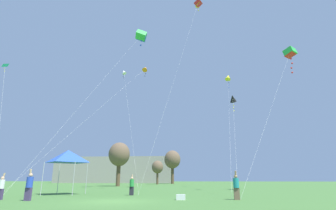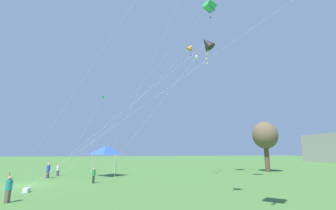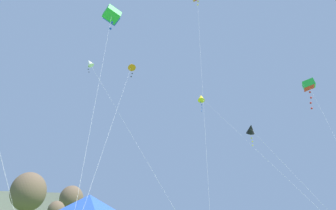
{
  "view_description": "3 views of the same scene",
  "coord_description": "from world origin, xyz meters",
  "px_view_note": "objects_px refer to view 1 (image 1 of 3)",
  "views": [
    {
      "loc": [
        4.95,
        -16.65,
        1.37
      ],
      "look_at": [
        2.26,
        11.8,
        9.39
      ],
      "focal_mm": 28.0,
      "sensor_mm": 36.0,
      "label": 1
    },
    {
      "loc": [
        24.37,
        9.57,
        3.25
      ],
      "look_at": [
        1.26,
        13.43,
        7.99
      ],
      "focal_mm": 24.0,
      "sensor_mm": 36.0,
      "label": 2
    },
    {
      "loc": [
        -9.41,
        -9.62,
        2.78
      ],
      "look_at": [
        0.37,
        12.54,
        11.21
      ],
      "focal_mm": 35.0,
      "sensor_mm": 36.0,
      "label": 3
    }
  ],
  "objects_px": {
    "person_white_shirt": "(1,187)",
    "kite_yellow_diamond_5": "(228,77)",
    "person_teal_shirt": "(236,186)",
    "kite_orange_diamond_3": "(145,69)",
    "kite_green_box_4": "(141,36)",
    "person_green_shirt": "(132,185)",
    "kite_white_diamond_7": "(124,72)",
    "kite_black_diamond_2": "(233,99)",
    "kite_green_box_6": "(290,53)",
    "festival_tent": "(68,156)",
    "cooler_box": "(181,197)",
    "person_blue_shirt": "(29,185)",
    "kite_red_box_0": "(198,4)",
    "kite_cyan_delta_1": "(5,67)"
  },
  "relations": [
    {
      "from": "person_white_shirt",
      "to": "kite_yellow_diamond_5",
      "type": "bearing_deg",
      "value": 36.68
    },
    {
      "from": "person_teal_shirt",
      "to": "kite_orange_diamond_3",
      "type": "distance_m",
      "value": 23.16
    },
    {
      "from": "kite_orange_diamond_3",
      "to": "kite_green_box_4",
      "type": "xyz_separation_m",
      "value": [
        -1.42,
        3.31,
        7.25
      ]
    },
    {
      "from": "person_green_shirt",
      "to": "kite_white_diamond_7",
      "type": "distance_m",
      "value": 20.65
    },
    {
      "from": "person_teal_shirt",
      "to": "kite_black_diamond_2",
      "type": "height_order",
      "value": "kite_black_diamond_2"
    },
    {
      "from": "kite_green_box_4",
      "to": "kite_green_box_6",
      "type": "distance_m",
      "value": 22.17
    },
    {
      "from": "person_white_shirt",
      "to": "kite_white_diamond_7",
      "type": "distance_m",
      "value": 24.17
    },
    {
      "from": "festival_tent",
      "to": "person_white_shirt",
      "type": "relative_size",
      "value": 2.23
    },
    {
      "from": "cooler_box",
      "to": "kite_white_diamond_7",
      "type": "xyz_separation_m",
      "value": [
        -9.04,
        16.99,
        16.36
      ]
    },
    {
      "from": "cooler_box",
      "to": "person_blue_shirt",
      "type": "bearing_deg",
      "value": -170.36
    },
    {
      "from": "person_teal_shirt",
      "to": "kite_orange_diamond_3",
      "type": "relative_size",
      "value": 0.11
    },
    {
      "from": "kite_black_diamond_2",
      "to": "kite_red_box_0",
      "type": "bearing_deg",
      "value": 142.23
    },
    {
      "from": "festival_tent",
      "to": "cooler_box",
      "type": "bearing_deg",
      "value": -24.91
    },
    {
      "from": "kite_green_box_4",
      "to": "person_white_shirt",
      "type": "bearing_deg",
      "value": -104.16
    },
    {
      "from": "festival_tent",
      "to": "kite_yellow_diamond_5",
      "type": "relative_size",
      "value": 0.15
    },
    {
      "from": "kite_orange_diamond_3",
      "to": "kite_yellow_diamond_5",
      "type": "bearing_deg",
      "value": 36.56
    },
    {
      "from": "kite_cyan_delta_1",
      "to": "festival_tent",
      "type": "bearing_deg",
      "value": 13.91
    },
    {
      "from": "person_green_shirt",
      "to": "kite_green_box_6",
      "type": "bearing_deg",
      "value": -85.64
    },
    {
      "from": "kite_green_box_6",
      "to": "kite_white_diamond_7",
      "type": "height_order",
      "value": "kite_white_diamond_7"
    },
    {
      "from": "kite_green_box_6",
      "to": "kite_white_diamond_7",
      "type": "relative_size",
      "value": 0.98
    },
    {
      "from": "kite_black_diamond_2",
      "to": "kite_yellow_diamond_5",
      "type": "relative_size",
      "value": 0.53
    },
    {
      "from": "kite_white_diamond_7",
      "to": "kite_black_diamond_2",
      "type": "bearing_deg",
      "value": -14.19
    },
    {
      "from": "festival_tent",
      "to": "kite_cyan_delta_1",
      "type": "xyz_separation_m",
      "value": [
        -6.4,
        -1.58,
        8.33
      ]
    },
    {
      "from": "person_teal_shirt",
      "to": "person_blue_shirt",
      "type": "height_order",
      "value": "person_blue_shirt"
    },
    {
      "from": "kite_white_diamond_7",
      "to": "kite_orange_diamond_3",
      "type": "bearing_deg",
      "value": -27.04
    },
    {
      "from": "person_blue_shirt",
      "to": "kite_black_diamond_2",
      "type": "xyz_separation_m",
      "value": [
        15.57,
        14.84,
        9.89
      ]
    },
    {
      "from": "kite_green_box_6",
      "to": "kite_white_diamond_7",
      "type": "bearing_deg",
      "value": 166.89
    },
    {
      "from": "kite_red_box_0",
      "to": "kite_white_diamond_7",
      "type": "relative_size",
      "value": 1.62
    },
    {
      "from": "kite_yellow_diamond_5",
      "to": "cooler_box",
      "type": "bearing_deg",
      "value": -106.33
    },
    {
      "from": "person_green_shirt",
      "to": "person_blue_shirt",
      "type": "relative_size",
      "value": 0.87
    },
    {
      "from": "festival_tent",
      "to": "kite_yellow_diamond_5",
      "type": "height_order",
      "value": "kite_yellow_diamond_5"
    },
    {
      "from": "kite_black_diamond_2",
      "to": "kite_green_box_4",
      "type": "relative_size",
      "value": 0.54
    },
    {
      "from": "person_teal_shirt",
      "to": "kite_green_box_6",
      "type": "xyz_separation_m",
      "value": [
        9.22,
        11.49,
        15.14
      ]
    },
    {
      "from": "kite_green_box_4",
      "to": "kite_white_diamond_7",
      "type": "distance_m",
      "value": 7.33
    },
    {
      "from": "cooler_box",
      "to": "festival_tent",
      "type": "bearing_deg",
      "value": 155.09
    },
    {
      "from": "person_green_shirt",
      "to": "kite_green_box_6",
      "type": "height_order",
      "value": "kite_green_box_6"
    },
    {
      "from": "cooler_box",
      "to": "kite_white_diamond_7",
      "type": "distance_m",
      "value": 25.26
    },
    {
      "from": "kite_red_box_0",
      "to": "person_blue_shirt",
      "type": "bearing_deg",
      "value": -123.81
    },
    {
      "from": "kite_orange_diamond_3",
      "to": "kite_green_box_6",
      "type": "relative_size",
      "value": 1.01
    },
    {
      "from": "kite_yellow_diamond_5",
      "to": "kite_orange_diamond_3",
      "type": "bearing_deg",
      "value": -143.44
    },
    {
      "from": "kite_white_diamond_7",
      "to": "kite_green_box_4",
      "type": "bearing_deg",
      "value": 35.61
    },
    {
      "from": "kite_orange_diamond_3",
      "to": "kite_green_box_4",
      "type": "bearing_deg",
      "value": 113.16
    },
    {
      "from": "person_green_shirt",
      "to": "kite_black_diamond_2",
      "type": "xyz_separation_m",
      "value": [
        10.27,
        8.78,
        10.01
      ]
    },
    {
      "from": "person_white_shirt",
      "to": "kite_green_box_4",
      "type": "height_order",
      "value": "kite_green_box_4"
    },
    {
      "from": "kite_white_diamond_7",
      "to": "person_white_shirt",
      "type": "bearing_deg",
      "value": -98.92
    },
    {
      "from": "festival_tent",
      "to": "kite_orange_diamond_3",
      "type": "height_order",
      "value": "kite_orange_diamond_3"
    },
    {
      "from": "kite_black_diamond_2",
      "to": "kite_green_box_4",
      "type": "height_order",
      "value": "kite_green_box_4"
    },
    {
      "from": "festival_tent",
      "to": "kite_orange_diamond_3",
      "type": "bearing_deg",
      "value": 64.62
    },
    {
      "from": "kite_red_box_0",
      "to": "kite_black_diamond_2",
      "type": "relative_size",
      "value": 2.1
    },
    {
      "from": "kite_red_box_0",
      "to": "kite_green_box_4",
      "type": "bearing_deg",
      "value": 165.16
    }
  ]
}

